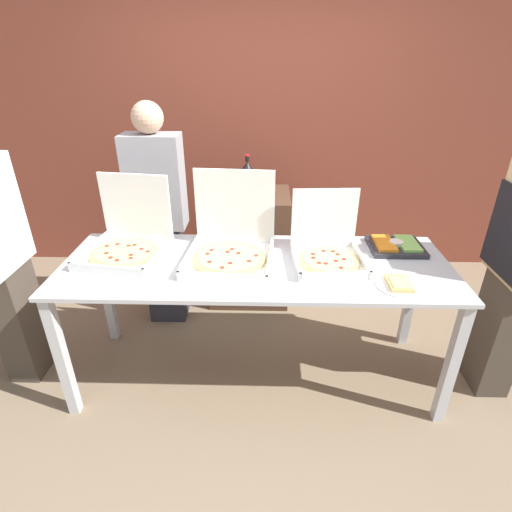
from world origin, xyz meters
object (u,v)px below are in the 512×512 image
(person_guest_cap, at_px, (159,216))
(pizza_box_far_left, at_px, (127,241))
(pizza_box_near_left, at_px, (231,245))
(pizza_box_near_right, at_px, (327,250))
(soda_bottle, at_px, (247,179))
(soda_can_silver, at_px, (222,184))
(paper_plate_front_left, at_px, (399,284))
(veggie_tray, at_px, (396,246))

(person_guest_cap, bearing_deg, pizza_box_far_left, 83.25)
(pizza_box_near_left, bearing_deg, pizza_box_near_right, 0.99)
(pizza_box_near_right, xyz_separation_m, pizza_box_near_left, (-0.58, 0.03, 0.01))
(person_guest_cap, bearing_deg, soda_bottle, -158.52)
(pizza_box_near_right, relative_size, soda_can_silver, 3.56)
(paper_plate_front_left, bearing_deg, pizza_box_near_left, 161.52)
(pizza_box_far_left, height_order, veggie_tray, pizza_box_far_left)
(pizza_box_far_left, height_order, paper_plate_front_left, pizza_box_far_left)
(pizza_box_far_left, height_order, soda_can_silver, pizza_box_far_left)
(pizza_box_near_left, distance_m, veggie_tray, 1.05)
(veggie_tray, distance_m, soda_can_silver, 1.46)
(person_guest_cap, bearing_deg, pizza_box_near_right, 152.22)
(soda_bottle, relative_size, soda_can_silver, 2.72)
(pizza_box_far_left, distance_m, soda_bottle, 1.07)
(pizza_box_near_right, height_order, soda_can_silver, pizza_box_near_right)
(veggie_tray, relative_size, soda_bottle, 0.98)
(veggie_tray, height_order, soda_can_silver, soda_can_silver)
(pizza_box_near_left, bearing_deg, soda_bottle, 89.80)
(soda_can_silver, distance_m, person_guest_cap, 0.61)
(pizza_box_far_left, height_order, person_guest_cap, person_guest_cap)
(paper_plate_front_left, height_order, veggie_tray, veggie_tray)
(paper_plate_front_left, relative_size, soda_bottle, 0.73)
(veggie_tray, xyz_separation_m, soda_can_silver, (-1.19, 0.84, 0.14))
(pizza_box_far_left, distance_m, paper_plate_front_left, 1.61)
(pizza_box_near_right, xyz_separation_m, soda_bottle, (-0.51, 0.86, 0.17))
(pizza_box_near_left, bearing_deg, soda_can_silver, 103.08)
(pizza_box_near_right, bearing_deg, soda_can_silver, 121.98)
(veggie_tray, bearing_deg, paper_plate_front_left, -103.60)
(pizza_box_near_left, bearing_deg, veggie_tray, 12.27)
(soda_bottle, bearing_deg, veggie_tray, -35.17)
(pizza_box_near_right, relative_size, person_guest_cap, 0.26)
(soda_can_silver, bearing_deg, veggie_tray, -35.22)
(pizza_box_near_left, distance_m, soda_can_silver, 1.00)
(pizza_box_near_right, bearing_deg, soda_bottle, 117.03)
(pizza_box_near_left, xyz_separation_m, veggie_tray, (1.04, 0.15, -0.06))
(veggie_tray, relative_size, soda_can_silver, 2.66)
(pizza_box_near_right, xyz_separation_m, pizza_box_far_left, (-1.22, 0.08, 0.01))
(pizza_box_near_right, height_order, veggie_tray, pizza_box_near_right)
(soda_bottle, bearing_deg, paper_plate_front_left, -52.91)
(soda_bottle, bearing_deg, pizza_box_near_right, -59.33)
(soda_bottle, bearing_deg, pizza_box_near_left, -94.49)
(pizza_box_far_left, distance_m, soda_can_silver, 1.06)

